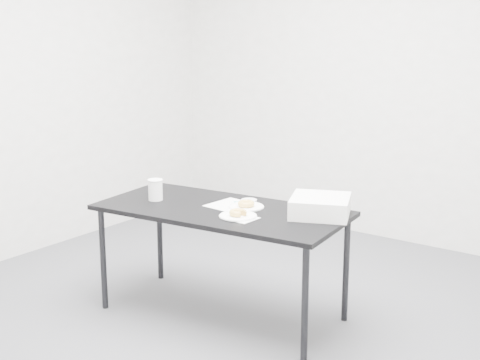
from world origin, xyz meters
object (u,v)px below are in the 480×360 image
Objects in this scene: donut_near at (238,213)px; coffee_cup at (155,190)px; bakery_box at (320,206)px; table at (222,217)px; scorecard at (229,204)px; plate_near at (238,216)px; donut_far at (246,204)px; pen at (244,202)px; plate_far at (246,207)px.

coffee_cup is at bearing -179.59° from donut_near.
table is at bearing 178.30° from bakery_box.
coffee_cup is (-0.45, -0.09, 0.12)m from table.
scorecard is 1.19× the size of plate_near.
table is at bearing -135.03° from donut_far.
pen is 1.18× the size of donut_far.
donut_far is at bearing 113.08° from plate_near.
pen is 0.56× the size of plate_far.
pen is at bearing 161.37° from bakery_box.
bakery_box is (0.52, 0.04, 0.05)m from pen.
donut_far is (-0.08, 0.20, -0.00)m from donut_near.
table is 15.40× the size of donut_far.
table is 6.04× the size of scorecard.
bakery_box is at bearing -33.59° from pen.
donut_near is 0.65m from coffee_cup.
plate_near is 0.02m from donut_near.
donut_near is at bearing -98.30° from pen.
table is at bearing 154.78° from plate_near.
pen is 0.10m from plate_far.
plate_far is 1.62× the size of coffee_cup.
coffee_cup reaches higher than donut_near.
donut_far is (0.11, 0.11, 0.07)m from table.
plate_far is (-0.08, 0.20, -0.00)m from plate_near.
plate_far is at bearing 170.90° from bakery_box.
scorecard is (-0.02, 0.09, 0.05)m from table.
scorecard is 0.27m from donut_near.
coffee_cup is (-0.56, -0.20, 0.04)m from donut_far.
donut_far is at bearing 38.68° from table.
plate_far reaches higher than scorecard.
scorecard is 1.94× the size of coffee_cup.
donut_near reaches higher than table.
pen is (0.04, 0.18, 0.06)m from table.
scorecard is 0.78× the size of bakery_box.
coffee_cup is at bearing 173.94° from bakery_box.
pen is 0.56m from coffee_cup.
donut_near is 0.48m from bakery_box.
pen is at bearing 134.83° from donut_far.
scorecard is at bearing 22.87° from coffee_cup.
donut_far is at bearing 19.65° from coffee_cup.
donut_near is 0.31× the size of bakery_box.
donut_near is (0.20, -0.18, 0.02)m from scorecard.
plate_far is 2.13× the size of donut_far.
bakery_box reaches higher than donut_near.
bakery_box is at bearing 17.29° from coffee_cup.
donut_near reaches higher than plate_far.
bakery_box is at bearing 15.36° from table.
donut_far reaches higher than plate_far.
donut_far reaches higher than pen.
bakery_box is (0.45, 0.11, 0.05)m from plate_far.
coffee_cup reaches higher than plate_far.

